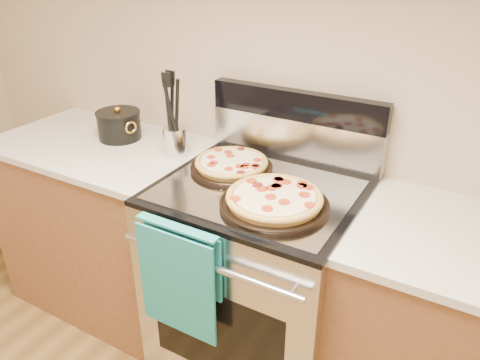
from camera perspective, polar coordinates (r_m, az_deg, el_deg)
The scene contains 15 objects.
wall_back at distance 1.94m, azimuth 7.73°, elevation 14.71°, with size 4.00×4.00×0.00m, color #C1A98B.
range_body at distance 2.05m, azimuth 2.23°, elevation -12.57°, with size 0.76×0.68×0.90m, color #B7B7BC.
oven_window at distance 1.84m, azimuth -2.93°, elevation -18.35°, with size 0.56×0.01×0.40m, color black.
cooktop at distance 1.79m, azimuth 2.49°, elevation -1.17°, with size 0.76×0.68×0.02m, color black.
backsplash_lower at distance 2.01m, azimuth 6.68°, elevation 4.99°, with size 0.76×0.06×0.18m, color silver.
backsplash_upper at distance 1.95m, azimuth 6.92°, elevation 9.07°, with size 0.76×0.06×0.12m, color black.
oven_handle at distance 1.58m, azimuth -4.02°, elevation -10.30°, with size 0.03×0.03×0.70m, color silver.
dish_towel at distance 1.70m, azimuth -7.35°, elevation -11.69°, with size 0.32×0.05×0.42m, color teal, non-canonical shape.
foil_sheet at distance 1.76m, azimuth 2.05°, elevation -1.20°, with size 0.70×0.55×0.01m, color gray.
cabinet_left at distance 2.52m, azimuth -15.48°, elevation -5.55°, with size 1.00×0.62×0.88m, color brown.
countertop_left at distance 2.32m, azimuth -16.85°, elevation 3.99°, with size 1.02×0.64×0.03m, color beige.
pepperoni_pizza_back at distance 1.90m, azimuth -1.04°, elevation 1.91°, with size 0.33×0.33×0.04m, color #A87A33, non-canonical shape.
pepperoni_pizza_front at distance 1.64m, azimuth 4.21°, elevation -2.46°, with size 0.38×0.38×0.05m, color #A87A33, non-canonical shape.
utensil_crock at distance 2.08m, azimuth -7.91°, elevation 4.70°, with size 0.10×0.10×0.13m, color silver.
saucepan at distance 2.32m, azimuth -14.51°, elevation 6.38°, with size 0.20×0.20×0.12m, color black.
Camera 1 is at (0.72, 0.24, 1.76)m, focal length 35.00 mm.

